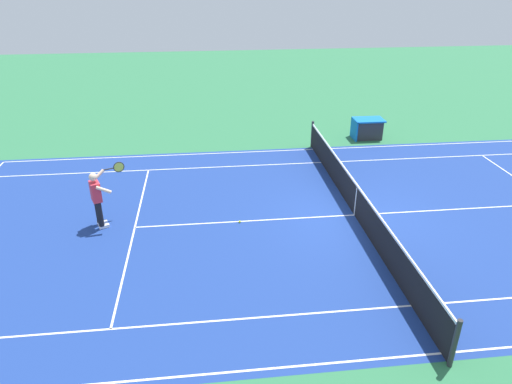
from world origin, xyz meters
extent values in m
plane|color=#2D7247|center=(0.00, 0.00, 0.00)|extent=(60.00, 60.00, 0.00)
cube|color=navy|center=(0.00, 0.00, 0.00)|extent=(24.20, 11.40, 0.00)
cube|color=white|center=(0.00, -5.50, 0.00)|extent=(23.80, 0.05, 0.01)
cube|color=white|center=(0.00, 5.50, 0.00)|extent=(23.80, 0.05, 0.01)
cube|color=white|center=(0.00, -4.11, 0.00)|extent=(23.80, 0.05, 0.01)
cube|color=white|center=(0.00, 4.11, 0.00)|extent=(23.80, 0.05, 0.01)
cube|color=white|center=(6.40, 0.00, 0.00)|extent=(0.05, 8.22, 0.01)
cube|color=white|center=(0.00, 0.00, 0.00)|extent=(12.80, 0.05, 0.01)
cylinder|color=#2D2D33|center=(0.00, -5.80, 0.54)|extent=(0.10, 0.10, 1.08)
cylinder|color=#2D2D33|center=(0.00, 5.80, 0.54)|extent=(0.10, 0.10, 1.08)
cube|color=black|center=(0.00, 0.00, 0.44)|extent=(0.02, 11.60, 0.88)
cube|color=white|center=(0.00, 0.00, 0.95)|extent=(0.04, 11.60, 0.06)
cube|color=white|center=(0.00, 0.00, 0.44)|extent=(0.04, 0.06, 0.88)
cylinder|color=black|center=(7.31, -0.06, 0.45)|extent=(0.15, 0.15, 0.74)
cube|color=white|center=(7.25, -0.09, 0.04)|extent=(0.30, 0.21, 0.09)
cylinder|color=black|center=(7.40, -0.28, 0.45)|extent=(0.15, 0.15, 0.74)
cube|color=white|center=(7.34, -0.31, 0.04)|extent=(0.30, 0.21, 0.09)
cube|color=#E03342|center=(7.35, -0.17, 1.10)|extent=(0.37, 0.44, 0.56)
sphere|color=beige|center=(7.35, -0.17, 1.53)|extent=(0.23, 0.23, 0.23)
cylinder|color=beige|center=(7.08, 0.02, 1.23)|extent=(0.41, 0.12, 0.26)
cylinder|color=beige|center=(7.30, -0.50, 1.43)|extent=(0.37, 0.34, 0.30)
cylinder|color=#232326|center=(7.03, -0.68, 1.54)|extent=(0.27, 0.14, 0.04)
torus|color=#232326|center=(6.76, -0.79, 1.54)|extent=(0.30, 0.14, 0.31)
cylinder|color=#C6D84C|center=(6.76, -0.79, 1.54)|extent=(0.25, 0.11, 0.27)
sphere|color=#CCE01E|center=(3.43, 0.06, 0.03)|extent=(0.07, 0.07, 0.07)
cube|color=#2D2D33|center=(-2.58, -6.56, 0.40)|extent=(1.10, 0.70, 0.80)
cube|color=blue|center=(-2.58, -6.56, 0.82)|extent=(1.24, 0.84, 0.06)
cube|color=blue|center=(-1.98, -6.56, 0.42)|extent=(0.06, 0.84, 0.84)
camera|label=1|loc=(4.28, 11.66, 6.67)|focal=32.59mm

